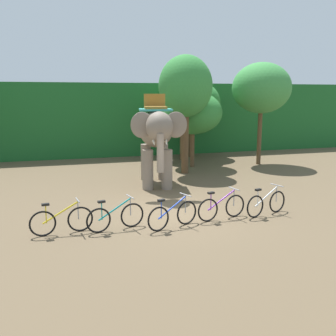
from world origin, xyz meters
The scene contains 13 objects.
ground_plane centered at (0.00, 0.00, 0.00)m, with size 80.00×80.00×0.00m, color brown.
foliage_hedge centered at (0.00, 14.93, 2.22)m, with size 36.00×6.00×4.44m, color #1E6028.
tree_right centered at (2.45, 6.13, 4.09)m, with size 2.53×2.53×5.57m.
tree_far_right centered at (3.38, 7.64, 2.82)m, with size 3.04×3.04×3.93m.
tree_far_left centered at (3.60, 9.93, 3.15)m, with size 3.08×3.08×4.24m.
tree_left centered at (4.47, 10.85, 3.24)m, with size 3.46×3.46×4.65m.
tree_center_left centered at (7.12, 7.33, 4.08)m, with size 3.11×3.11×5.43m.
elephant centered at (0.44, 3.90, 2.20)m, with size 2.35×4.24×3.78m.
bike_yellow centered at (-3.49, -0.88, 0.39)m, with size 1.70×0.52×0.92m.
bike_teal centered at (-2.03, -0.99, 0.39)m, with size 1.68×0.56×0.92m.
bike_blue centered at (-0.45, -1.27, 0.39)m, with size 1.63×0.70×0.92m.
bike_purple centered at (1.20, -0.95, 0.39)m, with size 1.69×0.54×0.92m.
bike_white centered at (2.73, -0.95, 0.39)m, with size 1.65×0.67×0.92m.
Camera 1 is at (-3.58, -11.39, 3.74)m, focal length 41.59 mm.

